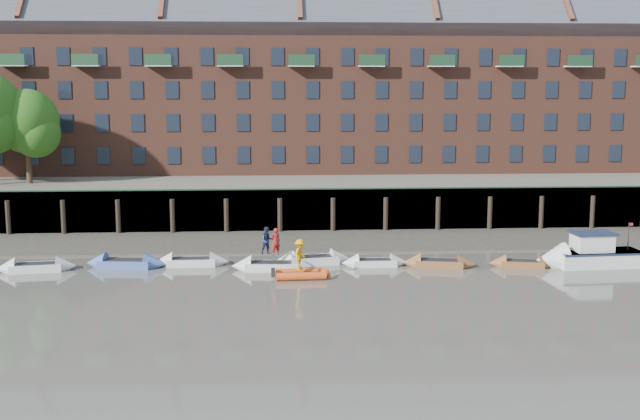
{
  "coord_description": "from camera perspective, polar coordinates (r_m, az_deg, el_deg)",
  "views": [
    {
      "loc": [
        -2.56,
        -37.66,
        10.89
      ],
      "look_at": [
        0.43,
        12.0,
        3.2
      ],
      "focal_mm": 45.0,
      "sensor_mm": 36.0,
      "label": 1
    }
  ],
  "objects": [
    {
      "name": "rowboat_6",
      "position": [
        49.41,
        8.46,
        -3.77
      ],
      "size": [
        4.61,
        2.09,
        1.29
      ],
      "rotation": [
        0.0,
        0.0,
        -0.19
      ],
      "color": "brown",
      "rests_on": "ground"
    },
    {
      "name": "rowboat_5",
      "position": [
        49.29,
        3.9,
        -3.75
      ],
      "size": [
        4.06,
        1.21,
        1.18
      ],
      "rotation": [
        0.0,
        0.0,
        0.01
      ],
      "color": "silver",
      "rests_on": "ground"
    },
    {
      "name": "person_rib_crew",
      "position": [
        45.72,
        -1.42,
        -3.19
      ],
      "size": [
        1.07,
        1.33,
        1.79
      ],
      "primitive_type": "imported",
      "rotation": [
        0.0,
        0.0,
        1.17
      ],
      "color": "orange",
      "rests_on": "rib_tender"
    },
    {
      "name": "river_wall",
      "position": [
        60.81,
        -0.99,
        -0.01
      ],
      "size": [
        110.0,
        1.23,
        3.3
      ],
      "color": "#2D2A26",
      "rests_on": "ground"
    },
    {
      "name": "foreshore",
      "position": [
        56.77,
        -0.8,
        -2.27
      ],
      "size": [
        110.0,
        8.0,
        0.5
      ],
      "primitive_type": "cube",
      "color": "#3D382F",
      "rests_on": "ground"
    },
    {
      "name": "motor_launch",
      "position": [
        51.45,
        18.08,
        -3.09
      ],
      "size": [
        6.7,
        2.62,
        2.71
      ],
      "rotation": [
        0.0,
        0.0,
        3.21
      ],
      "color": "silver",
      "rests_on": "ground"
    },
    {
      "name": "mud_band",
      "position": [
        53.44,
        -0.63,
        -2.97
      ],
      "size": [
        110.0,
        1.6,
        0.1
      ],
      "primitive_type": "cube",
      "color": "#4C4336",
      "rests_on": "ground"
    },
    {
      "name": "rowboat_2",
      "position": [
        49.9,
        -9.12,
        -3.66
      ],
      "size": [
        4.59,
        1.37,
        1.33
      ],
      "rotation": [
        0.0,
        0.0,
        0.01
      ],
      "color": "silver",
      "rests_on": "ground"
    },
    {
      "name": "rowboat_1",
      "position": [
        50.14,
        -13.65,
        -3.72
      ],
      "size": [
        5.05,
        2.05,
        1.42
      ],
      "rotation": [
        0.0,
        0.0,
        -0.13
      ],
      "color": "#455DA5",
      "rests_on": "ground"
    },
    {
      "name": "rowboat_7",
      "position": [
        50.43,
        14.18,
        -3.72
      ],
      "size": [
        4.12,
        1.87,
        1.15
      ],
      "rotation": [
        0.0,
        0.0,
        -0.19
      ],
      "color": "brown",
      "rests_on": "ground"
    },
    {
      "name": "ground",
      "position": [
        39.29,
        0.43,
        -7.31
      ],
      "size": [
        220.0,
        220.0,
        0.0
      ],
      "primitive_type": "plane",
      "color": "#5E5951",
      "rests_on": "ground"
    },
    {
      "name": "rowboat_3",
      "position": [
        48.14,
        -3.45,
        -4.0
      ],
      "size": [
        4.92,
        1.76,
        1.4
      ],
      "rotation": [
        0.0,
        0.0,
        -0.08
      ],
      "color": "silver",
      "rests_on": "ground"
    },
    {
      "name": "bank_terrace",
      "position": [
        74.29,
        -1.44,
        1.6
      ],
      "size": [
        110.0,
        28.0,
        3.2
      ],
      "primitive_type": "cube",
      "color": "#5E594D",
      "rests_on": "ground"
    },
    {
      "name": "person_rower_a",
      "position": [
        47.73,
        -3.18,
        -2.25
      ],
      "size": [
        0.7,
        0.59,
        1.63
      ],
      "primitive_type": "imported",
      "rotation": [
        0.0,
        0.0,
        3.54
      ],
      "color": "maroon",
      "rests_on": "rowboat_3"
    },
    {
      "name": "rib_tender",
      "position": [
        46.07,
        -1.22,
        -4.59
      ],
      "size": [
        3.14,
        1.59,
        0.54
      ],
      "rotation": [
        0.0,
        0.0,
        0.05
      ],
      "color": "#DB4B19",
      "rests_on": "ground"
    },
    {
      "name": "rowboat_4",
      "position": [
        49.69,
        -0.53,
        -3.58
      ],
      "size": [
        4.99,
        2.15,
        1.4
      ],
      "rotation": [
        0.0,
        0.0,
        0.16
      ],
      "color": "silver",
      "rests_on": "ground"
    },
    {
      "name": "rowboat_0",
      "position": [
        50.7,
        -19.53,
        -3.86
      ],
      "size": [
        4.78,
        2.0,
        1.34
      ],
      "rotation": [
        0.0,
        0.0,
        0.15
      ],
      "color": "silver",
      "rests_on": "ground"
    },
    {
      "name": "person_rower_b",
      "position": [
        47.97,
        -3.77,
        -2.19
      ],
      "size": [
        0.96,
        0.84,
        1.66
      ],
      "primitive_type": "imported",
      "rotation": [
        0.0,
        0.0,
        0.3
      ],
      "color": "#19233F",
      "rests_on": "rowboat_3"
    },
    {
      "name": "apartment_terrace",
      "position": [
        74.72,
        -1.5,
        10.27
      ],
      "size": [
        80.6,
        15.56,
        20.98
      ],
      "color": "brown",
      "rests_on": "bank_terrace"
    }
  ]
}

